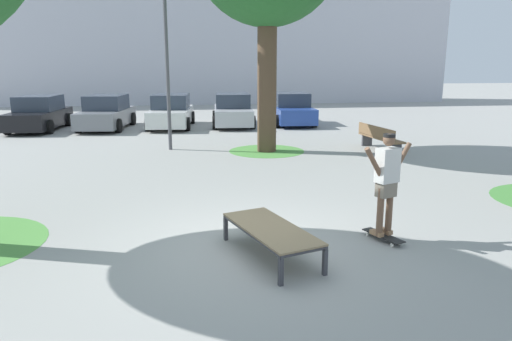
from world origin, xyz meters
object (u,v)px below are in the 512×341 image
object	(u,v)px
car_white	(171,112)
car_blue	(291,110)
car_grey	(107,113)
skateboard	(383,236)
skater	(387,178)
car_black	(39,114)
car_silver	(233,111)
light_post	(166,33)
skate_box	(271,230)
park_bench	(379,137)

from	to	relation	value
car_white	car_blue	world-z (taller)	same
car_grey	skateboard	bearing A→B (deg)	-66.03
skateboard	car_blue	size ratio (longest dim) A/B	0.19
car_white	car_blue	xyz separation A→B (m)	(5.74, 0.34, 0.00)
skater	car_black	world-z (taller)	skater
car_silver	light_post	distance (m)	7.40
skate_box	skateboard	xyz separation A→B (m)	(1.96, 0.36, -0.34)
skater	car_grey	world-z (taller)	skater
car_white	skate_box	bearing A→B (deg)	-83.18
park_bench	light_post	world-z (taller)	light_post
car_blue	park_bench	xyz separation A→B (m)	(1.34, -7.54, -0.24)
car_silver	light_post	bearing A→B (deg)	-114.38
skate_box	skater	world-z (taller)	skater
skateboard	car_white	distance (m)	15.60
car_white	light_post	size ratio (longest dim) A/B	0.75
skater	car_black	size ratio (longest dim) A/B	0.39
car_grey	car_white	bearing A→B (deg)	1.67
skate_box	park_bench	xyz separation A→B (m)	(5.23, 8.28, 0.03)
skateboard	car_grey	xyz separation A→B (m)	(-6.68, 15.03, 0.61)
car_silver	skateboard	bearing A→B (deg)	-86.47
skater	car_silver	distance (m)	15.29
car_black	car_blue	xyz separation A→B (m)	(11.49, 0.44, 0.00)
park_bench	skater	bearing A→B (deg)	-112.48
car_white	skater	bearing A→B (deg)	-75.85
car_blue	car_grey	bearing A→B (deg)	-177.17
car_blue	light_post	size ratio (longest dim) A/B	0.73
car_silver	park_bench	world-z (taller)	car_silver
car_white	car_black	bearing A→B (deg)	-179.04
skate_box	car_grey	size ratio (longest dim) A/B	0.47
skate_box	car_white	xyz separation A→B (m)	(-1.85, 15.48, 0.28)
car_black	car_white	xyz separation A→B (m)	(5.75, 0.10, 0.00)
car_black	car_blue	size ratio (longest dim) A/B	1.01
skateboard	car_black	size ratio (longest dim) A/B	0.19
car_grey	light_post	xyz separation A→B (m)	(2.97, -5.88, 3.13)
skate_box	car_black	xyz separation A→B (m)	(-7.60, 15.38, 0.28)
car_grey	car_blue	distance (m)	8.63
car_grey	park_bench	bearing A→B (deg)	-35.56
car_blue	car_silver	bearing A→B (deg)	-176.06
skater	car_white	xyz separation A→B (m)	(-3.81, 15.11, -0.38)
skateboard	skater	distance (m)	0.99
skater	car_grey	xyz separation A→B (m)	(-6.68, 15.03, -0.38)
skate_box	car_black	size ratio (longest dim) A/B	0.47
car_silver	light_post	world-z (taller)	light_post
skate_box	car_grey	bearing A→B (deg)	107.06
car_black	park_bench	world-z (taller)	car_black
car_white	car_silver	world-z (taller)	same
skater	car_silver	xyz separation A→B (m)	(-0.94, 15.26, -0.38)
skateboard	car_black	bearing A→B (deg)	122.48
car_silver	car_blue	world-z (taller)	same
skater	skate_box	bearing A→B (deg)	-169.44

